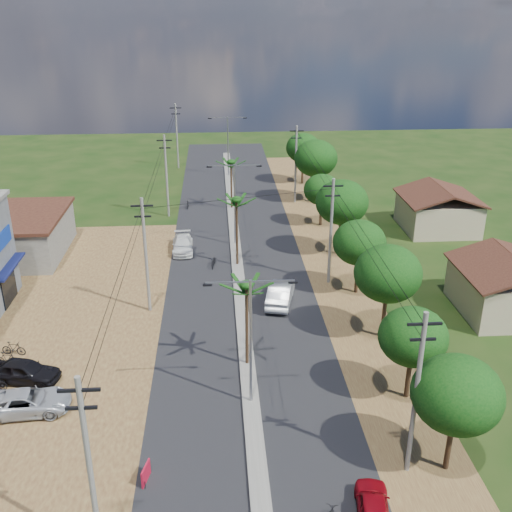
{
  "coord_description": "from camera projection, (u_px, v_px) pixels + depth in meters",
  "views": [
    {
      "loc": [
        -1.69,
        -28.95,
        21.7
      ],
      "look_at": [
        1.34,
        15.04,
        3.0
      ],
      "focal_mm": 42.0,
      "sensor_mm": 36.0,
      "label": 1
    }
  ],
  "objects": [
    {
      "name": "dirt_lot_west",
      "position": [
        29.0,
        341.0,
        41.56
      ],
      "size": [
        18.0,
        46.0,
        0.04
      ],
      "primitive_type": "cube",
      "color": "#50301B",
      "rests_on": "ground"
    },
    {
      "name": "streetlight_far",
      "position": [
        228.0,
        141.0,
        79.22
      ],
      "size": [
        5.1,
        0.18,
        8.0
      ],
      "color": "gray",
      "rests_on": "ground"
    },
    {
      "name": "car_white_far",
      "position": [
        183.0,
        245.0,
        56.34
      ],
      "size": [
        2.06,
        4.69,
        1.34
      ],
      "primitive_type": "imported",
      "rotation": [
        0.0,
        0.0,
        0.04
      ],
      "color": "silver",
      "rests_on": "ground"
    },
    {
      "name": "road",
      "position": [
        240.0,
        290.0,
        48.94
      ],
      "size": [
        12.0,
        110.0,
        0.04
      ],
      "primitive_type": "cube",
      "color": "black",
      "rests_on": "ground"
    },
    {
      "name": "dirt_shoulder_east",
      "position": [
        342.0,
        287.0,
        49.47
      ],
      "size": [
        5.0,
        90.0,
        0.03
      ],
      "primitive_type": "cube",
      "color": "#50301B",
      "rests_on": "ground"
    },
    {
      "name": "car_silver_mid",
      "position": [
        280.0,
        294.0,
        46.54
      ],
      "size": [
        2.85,
        5.24,
        1.64
      ],
      "primitive_type": "imported",
      "rotation": [
        0.0,
        0.0,
        2.91
      ],
      "color": "#A8ADB1",
      "rests_on": "ground"
    },
    {
      "name": "house_east_near",
      "position": [
        510.0,
        283.0,
        44.68
      ],
      "size": [
        7.6,
        7.5,
        4.6
      ],
      "color": "tan",
      "rests_on": "ground"
    },
    {
      "name": "utility_pole_w_c",
      "position": [
        166.0,
        174.0,
        64.1
      ],
      "size": [
        1.6,
        0.24,
        9.0
      ],
      "color": "#605E56",
      "rests_on": "ground"
    },
    {
      "name": "tree_east_g",
      "position": [
        316.0,
        158.0,
        68.64
      ],
      "size": [
        5.0,
        5.0,
        7.38
      ],
      "color": "black",
      "rests_on": "ground"
    },
    {
      "name": "car_parked_silver",
      "position": [
        27.0,
        403.0,
        34.1
      ],
      "size": [
        5.05,
        2.64,
        1.36
      ],
      "primitive_type": "imported",
      "rotation": [
        0.0,
        0.0,
        1.65
      ],
      "color": "#A8ADB1",
      "rests_on": "ground"
    },
    {
      "name": "utility_pole_w_a",
      "position": [
        90.0,
        467.0,
        23.68
      ],
      "size": [
        1.6,
        0.24,
        9.0
      ],
      "color": "#605E56",
      "rests_on": "ground"
    },
    {
      "name": "moto_rider_west_b",
      "position": [
        188.0,
        204.0,
        68.35
      ],
      "size": [
        0.44,
        1.49,
        0.89
      ],
      "primitive_type": "imported",
      "rotation": [
        0.0,
        0.0,
        -0.01
      ],
      "color": "black",
      "rests_on": "ground"
    },
    {
      "name": "utility_pole_e_c",
      "position": [
        296.0,
        163.0,
        68.68
      ],
      "size": [
        1.6,
        0.24,
        9.0
      ],
      "color": "#605E56",
      "rests_on": "ground"
    },
    {
      "name": "tree_east_e",
      "position": [
        342.0,
        202.0,
        53.99
      ],
      "size": [
        4.8,
        4.8,
        7.14
      ],
      "color": "black",
      "rests_on": "ground"
    },
    {
      "name": "streetlight_mid",
      "position": [
        235.0,
        198.0,
        56.26
      ],
      "size": [
        5.1,
        0.18,
        8.0
      ],
      "color": "gray",
      "rests_on": "ground"
    },
    {
      "name": "utility_pole_e_a",
      "position": [
        416.0,
        391.0,
        28.27
      ],
      "size": [
        1.6,
        0.24,
        9.0
      ],
      "color": "#605E56",
      "rests_on": "ground"
    },
    {
      "name": "streetlight_near",
      "position": [
        251.0,
        332.0,
        33.3
      ],
      "size": [
        5.1,
        0.18,
        8.0
      ],
      "color": "gray",
      "rests_on": "ground"
    },
    {
      "name": "house_east_far",
      "position": [
        439.0,
        207.0,
        61.27
      ],
      "size": [
        7.6,
        7.5,
        4.6
      ],
      "color": "tan",
      "rests_on": "ground"
    },
    {
      "name": "roadside_sign",
      "position": [
        146.0,
        474.0,
        29.23
      ],
      "size": [
        0.35,
        1.14,
        0.96
      ],
      "rotation": [
        0.0,
        0.0,
        -0.24
      ],
      "color": "#A80F28",
      "rests_on": "ground"
    },
    {
      "name": "car_parked_dark",
      "position": [
        25.0,
        372.0,
        36.84
      ],
      "size": [
        4.65,
        2.68,
        1.49
      ],
      "primitive_type": "imported",
      "rotation": [
        0.0,
        0.0,
        1.35
      ],
      "color": "black",
      "rests_on": "ground"
    },
    {
      "name": "ground",
      "position": [
        251.0,
        403.0,
        35.17
      ],
      "size": [
        160.0,
        160.0,
        0.0
      ],
      "primitive_type": "plane",
      "color": "black",
      "rests_on": "ground"
    },
    {
      "name": "tree_east_h",
      "position": [
        303.0,
        148.0,
        76.2
      ],
      "size": [
        4.4,
        4.4,
        6.52
      ],
      "color": "black",
      "rests_on": "ground"
    },
    {
      "name": "utility_pole_w_b",
      "position": [
        146.0,
        253.0,
        43.89
      ],
      "size": [
        1.6,
        0.24,
        9.0
      ],
      "color": "#605E56",
      "rests_on": "ground"
    },
    {
      "name": "tree_east_f",
      "position": [
        322.0,
        190.0,
        61.78
      ],
      "size": [
        3.8,
        3.8,
        5.52
      ],
      "color": "black",
      "rests_on": "ground"
    },
    {
      "name": "tree_east_a",
      "position": [
        457.0,
        394.0,
        28.5
      ],
      "size": [
        4.4,
        4.4,
        6.37
      ],
      "color": "black",
      "rests_on": "ground"
    },
    {
      "name": "tree_east_d",
      "position": [
        359.0,
        243.0,
        46.92
      ],
      "size": [
        4.2,
        4.2,
        6.13
      ],
      "color": "black",
      "rests_on": "ground"
    },
    {
      "name": "palm_median_far",
      "position": [
        231.0,
        164.0,
        66.18
      ],
      "size": [
        2.0,
        2.0,
        5.85
      ],
      "color": "black",
      "rests_on": "ground"
    },
    {
      "name": "tree_east_c",
      "position": [
        388.0,
        274.0,
        40.31
      ],
      "size": [
        4.6,
        4.6,
        6.83
      ],
      "color": "black",
      "rests_on": "ground"
    },
    {
      "name": "median",
      "position": [
        238.0,
        274.0,
        51.66
      ],
      "size": [
        1.0,
        90.0,
        0.18
      ],
      "primitive_type": "cube",
      "color": "#605E56",
      "rests_on": "ground"
    },
    {
      "name": "utility_pole_e_b",
      "position": [
        331.0,
        229.0,
        48.48
      ],
      "size": [
        1.6,
        0.24,
        9.0
      ],
      "color": "#605E56",
      "rests_on": "ground"
    },
    {
      "name": "palm_median_mid",
      "position": [
        236.0,
        203.0,
        51.23
      ],
      "size": [
        2.0,
        2.0,
        6.55
      ],
      "color": "black",
      "rests_on": "ground"
    },
    {
      "name": "tree_east_b",
      "position": [
        413.0,
        337.0,
        34.15
      ],
      "size": [
        4.0,
        4.0,
        5.83
      ],
      "color": "black",
      "rests_on": "ground"
    },
    {
      "name": "car_red_near",
      "position": [
        373.0,
        508.0,
        27.02
      ],
      "size": [
        2.15,
        4.01,
        1.3
      ],
      "primitive_type": "imported",
      "rotation": [
        0.0,
        0.0,
        2.97
      ],
      "color": "maroon",
      "rests_on": "ground"
    },
    {
      "name": "palm_median_near",
      "position": [
        247.0,
        289.0,
        36.68
      ],
      "size": [
        2.0,
        2.0,
        6.15
      ],
      "color": "black",
      "rests_on": "ground"
    },
    {
      "name": "utility_pole_w_d",
      "position": [
        177.0,
        135.0,
        83.38
      ],
      "size": [
        1.6,
        0.24,
        9.0
      ],
      "color": "#605E56",
      "rests_on": "ground"
    },
    {
      "name": "moto_rider_west_a",
      "position": [
        214.0,
        262.0,
        53.13
      ],
      "size": [
        0.91,
        1.94,
        0.98
      ],
      "primitive_type": "imported",
      "rotation": [
        0.0,
        0.0,
        -0.14
      ],
      "color": "black",
      "rests_on": "ground"
    },
    {
      "name": "low_shed",
      "position": [
        8.0,
        235.0,
        55.12
      ],
      "size": [
        10.4,
        10.4,
        3.95
      ],
      "color": "#605E56",
      "rests_on": "ground"
    }
  ]
}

